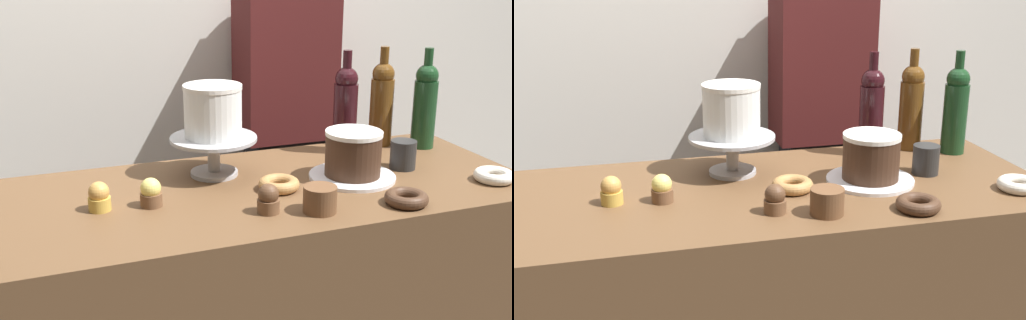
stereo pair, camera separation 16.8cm
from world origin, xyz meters
TOP-DOWN VIEW (x-y plane):
  - back_wall at (0.00, 0.89)m, footprint 6.00×0.05m
  - cake_stand_pedestal at (-0.08, 0.14)m, footprint 0.25×0.25m
  - white_layer_cake at (-0.08, 0.14)m, footprint 0.17×0.17m
  - silver_serving_platter at (0.28, -0.02)m, footprint 0.25×0.25m
  - chocolate_round_cake at (0.28, -0.02)m, footprint 0.16×0.16m
  - wine_bottle_amber at (0.53, 0.25)m, footprint 0.08×0.08m
  - wine_bottle_green at (0.65, 0.17)m, footprint 0.08×0.08m
  - wine_bottle_dark_red at (0.38, 0.22)m, footprint 0.08×0.08m
  - cupcake_chocolate at (-0.03, -0.17)m, footprint 0.06×0.06m
  - cupcake_caramel at (-0.42, -0.01)m, footprint 0.06×0.06m
  - cupcake_lemon at (-0.29, -0.03)m, footprint 0.06×0.06m
  - donut_sugar at (0.64, -0.18)m, footprint 0.11×0.11m
  - donut_maple at (0.05, -0.03)m, footprint 0.11×0.11m
  - donut_chocolate at (0.32, -0.24)m, footprint 0.11×0.11m
  - cookie_stack at (0.09, -0.21)m, footprint 0.08×0.08m
  - coffee_cup_ceramic at (0.46, 0.01)m, footprint 0.08×0.08m
  - barista_figure at (0.37, 0.70)m, footprint 0.36×0.22m

SIDE VIEW (x-z plane):
  - barista_figure at x=0.37m, z-range 0.04..1.64m
  - silver_serving_platter at x=0.28m, z-range 0.93..0.94m
  - donut_sugar at x=0.64m, z-range 0.93..0.96m
  - donut_maple at x=0.05m, z-range 0.93..0.96m
  - donut_chocolate at x=0.32m, z-range 0.93..0.96m
  - cookie_stack at x=0.09m, z-range 0.93..0.99m
  - cupcake_chocolate at x=-0.03m, z-range 0.93..1.00m
  - cupcake_caramel at x=-0.42m, z-range 0.93..1.00m
  - cupcake_lemon at x=-0.29m, z-range 0.93..1.00m
  - coffee_cup_ceramic at x=0.46m, z-range 0.93..1.01m
  - chocolate_round_cake at x=0.28m, z-range 0.94..1.07m
  - cake_stand_pedestal at x=-0.08m, z-range 0.95..1.06m
  - wine_bottle_amber at x=0.53m, z-range 0.91..1.23m
  - wine_bottle_green at x=0.65m, z-range 0.91..1.23m
  - wine_bottle_dark_red at x=0.38m, z-range 0.91..1.23m
  - white_layer_cake at x=-0.08m, z-range 1.04..1.19m
  - back_wall at x=0.00m, z-range 0.00..2.60m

